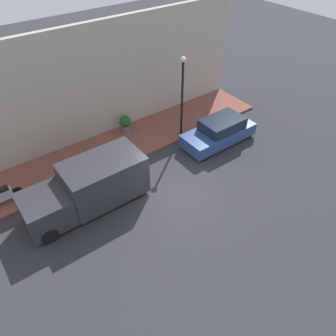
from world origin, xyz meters
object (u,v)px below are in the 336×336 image
at_px(motorcycle_black, 104,157).
at_px(potted_plant, 125,123).
at_px(parked_car, 219,132).
at_px(scooter_silver, 1,196).
at_px(streetlamp, 182,89).
at_px(delivery_van, 87,187).

xyz_separation_m(motorcycle_black, potted_plant, (1.89, -2.35, 0.10)).
relative_size(parked_car, potted_plant, 4.15).
distance_m(scooter_silver, motorcycle_black, 4.87).
bearing_deg(potted_plant, scooter_silver, 102.76).
height_order(scooter_silver, streetlamp, streetlamp).
distance_m(motorcycle_black, streetlamp, 5.26).
height_order(scooter_silver, potted_plant, potted_plant).
bearing_deg(motorcycle_black, scooter_silver, 87.01).
bearing_deg(scooter_silver, delivery_van, -125.69).
xyz_separation_m(motorcycle_black, streetlamp, (-0.11, -4.77, 2.22)).
relative_size(parked_car, motorcycle_black, 1.92).
distance_m(delivery_van, streetlamp, 7.03).
bearing_deg(parked_car, motorcycle_black, 72.81).
distance_m(parked_car, motorcycle_black, 6.29).
relative_size(delivery_van, potted_plant, 5.29).
relative_size(scooter_silver, motorcycle_black, 0.86).
bearing_deg(delivery_van, scooter_silver, 54.31).
bearing_deg(parked_car, scooter_silver, 79.00).
distance_m(delivery_van, motorcycle_black, 2.68).
relative_size(delivery_van, scooter_silver, 2.84).
bearing_deg(streetlamp, delivery_van, 105.78).
relative_size(scooter_silver, streetlamp, 0.42).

